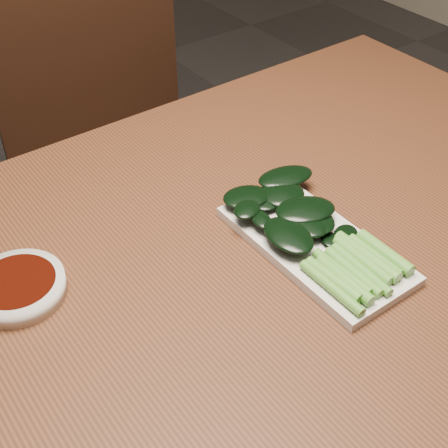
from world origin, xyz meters
The scene contains 5 objects.
table centered at (0.00, 0.00, 0.68)m, with size 1.40×0.80×0.75m.
chair_far centered at (0.17, 0.67, 0.49)m, with size 0.53×0.53×0.89m.
sauce_bowl centered at (-0.25, 0.10, 0.76)m, with size 0.12×0.12×0.02m.
serving_plate centered at (0.11, -0.07, 0.76)m, with size 0.14×0.28×0.01m.
gai_lan centered at (0.12, -0.04, 0.78)m, with size 0.18×0.29×0.03m.
Camera 1 is at (-0.37, -0.51, 1.34)m, focal length 50.00 mm.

